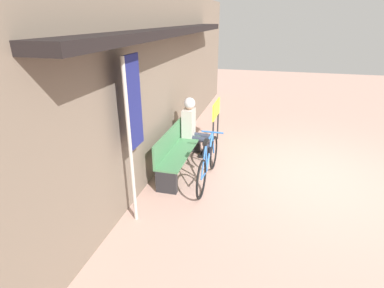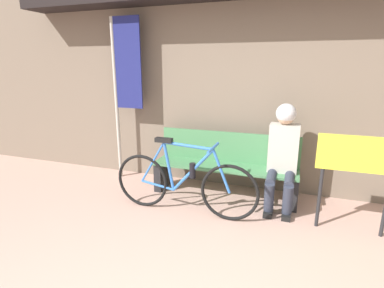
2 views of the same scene
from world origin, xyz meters
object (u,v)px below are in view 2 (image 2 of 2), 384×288
at_px(park_bench_near, 225,166).
at_px(banner_pole, 124,78).
at_px(person_seated, 283,150).
at_px(signboard, 357,163).
at_px(bicycle, 184,183).

height_order(park_bench_near, banner_pole, banner_pole).
bearing_deg(banner_pole, person_seated, -6.09).
xyz_separation_m(banner_pole, signboard, (2.94, -0.60, -0.74)).
bearing_deg(person_seated, park_bench_near, 171.97).
distance_m(bicycle, banner_pole, 1.82).
bearing_deg(person_seated, signboard, -27.13).
xyz_separation_m(park_bench_near, bicycle, (-0.33, -0.65, -0.02)).
xyz_separation_m(bicycle, person_seated, (1.03, 0.55, 0.34)).
bearing_deg(park_bench_near, signboard, -18.13).
xyz_separation_m(park_bench_near, signboard, (1.42, -0.46, 0.35)).
height_order(park_bench_near, bicycle, bicycle).
bearing_deg(banner_pole, signboard, -11.58).
bearing_deg(signboard, person_seated, 152.87).
bearing_deg(banner_pole, park_bench_near, -5.19).
distance_m(person_seated, signboard, 0.80).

